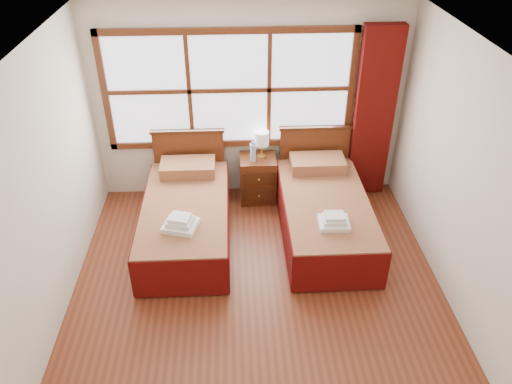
{
  "coord_description": "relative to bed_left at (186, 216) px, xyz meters",
  "views": [
    {
      "loc": [
        -0.23,
        -3.72,
        3.87
      ],
      "look_at": [
        0.01,
        0.7,
        0.95
      ],
      "focal_mm": 35.0,
      "sensor_mm": 36.0,
      "label": 1
    }
  ],
  "objects": [
    {
      "name": "floor",
      "position": [
        0.81,
        -1.2,
        -0.3
      ],
      "size": [
        4.5,
        4.5,
        0.0
      ],
      "primitive_type": "plane",
      "color": "brown",
      "rests_on": "ground"
    },
    {
      "name": "ceiling",
      "position": [
        0.81,
        -1.2,
        2.3
      ],
      "size": [
        4.5,
        4.5,
        0.0
      ],
      "primitive_type": "plane",
      "rotation": [
        3.14,
        0.0,
        0.0
      ],
      "color": "white",
      "rests_on": "wall_back"
    },
    {
      "name": "wall_back",
      "position": [
        0.81,
        1.05,
        1.0
      ],
      "size": [
        4.0,
        0.0,
        4.0
      ],
      "primitive_type": "plane",
      "rotation": [
        1.57,
        0.0,
        0.0
      ],
      "color": "silver",
      "rests_on": "floor"
    },
    {
      "name": "wall_left",
      "position": [
        -1.19,
        -1.2,
        1.0
      ],
      "size": [
        0.0,
        4.5,
        4.5
      ],
      "primitive_type": "plane",
      "rotation": [
        1.57,
        0.0,
        1.57
      ],
      "color": "silver",
      "rests_on": "floor"
    },
    {
      "name": "wall_right",
      "position": [
        2.81,
        -1.2,
        1.0
      ],
      "size": [
        0.0,
        4.5,
        4.5
      ],
      "primitive_type": "plane",
      "rotation": [
        1.57,
        0.0,
        -1.57
      ],
      "color": "silver",
      "rests_on": "floor"
    },
    {
      "name": "window",
      "position": [
        0.56,
        1.01,
        1.2
      ],
      "size": [
        3.16,
        0.06,
        1.56
      ],
      "color": "white",
      "rests_on": "wall_back"
    },
    {
      "name": "curtain",
      "position": [
        2.41,
        0.91,
        0.87
      ],
      "size": [
        0.5,
        0.16,
        2.3
      ],
      "primitive_type": "cube",
      "color": "#590C08",
      "rests_on": "wall_back"
    },
    {
      "name": "bed_left",
      "position": [
        0.0,
        0.0,
        0.0
      ],
      "size": [
        1.02,
        2.04,
        0.99
      ],
      "color": "#3F1F0D",
      "rests_on": "floor"
    },
    {
      "name": "bed_right",
      "position": [
        1.68,
        -0.0,
        0.0
      ],
      "size": [
        1.03,
        2.05,
        1.0
      ],
      "color": "#3F1F0D",
      "rests_on": "floor"
    },
    {
      "name": "nightstand",
      "position": [
        0.91,
        0.8,
        0.01
      ],
      "size": [
        0.48,
        0.47,
        0.63
      ],
      "color": "#582813",
      "rests_on": "floor"
    },
    {
      "name": "towels_left",
      "position": [
        -0.01,
        -0.52,
        0.29
      ],
      "size": [
        0.43,
        0.4,
        0.15
      ],
      "rotation": [
        0.0,
        0.0,
        -0.27
      ],
      "color": "white",
      "rests_on": "bed_left"
    },
    {
      "name": "towels_right",
      "position": [
        1.67,
        -0.57,
        0.29
      ],
      "size": [
        0.34,
        0.3,
        0.14
      ],
      "rotation": [
        0.0,
        0.0,
        -0.03
      ],
      "color": "white",
      "rests_on": "bed_right"
    },
    {
      "name": "lamp",
      "position": [
        0.96,
        0.83,
        0.59
      ],
      "size": [
        0.19,
        0.19,
        0.37
      ],
      "color": "gold",
      "rests_on": "nightstand"
    },
    {
      "name": "bottle_near",
      "position": [
        0.84,
        0.73,
        0.46
      ],
      "size": [
        0.07,
        0.07,
        0.28
      ],
      "color": "#ADC8DE",
      "rests_on": "nightstand"
    },
    {
      "name": "bottle_far",
      "position": [
        0.85,
        0.72,
        0.45
      ],
      "size": [
        0.07,
        0.07,
        0.25
      ],
      "color": "#ADC8DE",
      "rests_on": "nightstand"
    }
  ]
}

